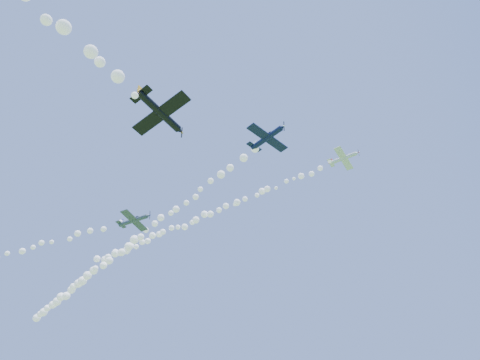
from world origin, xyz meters
The scene contains 6 objects.
plane_white centered at (17.84, 4.16, 55.35)m, with size 6.18×6.54×2.09m.
smoke_trail_white centered at (-16.52, 7.31, 55.06)m, with size 65.04×8.02×2.69m, color white, non-canonical shape.
plane_navy centered at (10.34, -14.53, 46.62)m, with size 6.97×7.39×2.61m.
smoke_trail_navy centered at (-31.74, 0.41, 46.43)m, with size 80.37×30.18×2.77m, color white, non-canonical shape.
plane_grey centered at (-17.99, -9.82, 44.17)m, with size 6.65×6.99×1.84m.
plane_black centered at (3.65, -30.30, 38.84)m, with size 8.02×7.57×2.55m.
Camera 1 is at (25.46, -51.89, 2.00)m, focal length 30.00 mm.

